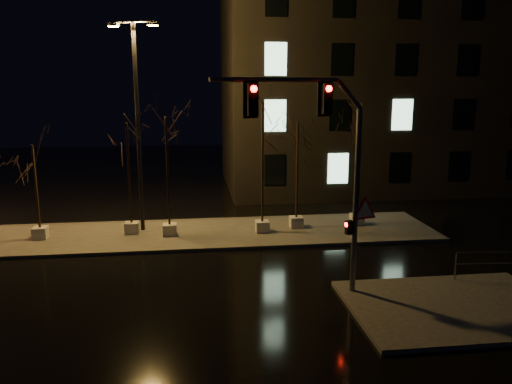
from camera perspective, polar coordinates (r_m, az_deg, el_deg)
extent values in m
plane|color=black|center=(19.34, -3.87, -10.01)|extent=(90.00, 90.00, 0.00)
cube|color=#3F3D38|center=(24.97, -4.71, -4.71)|extent=(22.00, 5.00, 0.15)
cube|color=#3F3D38|center=(18.19, 21.78, -12.10)|extent=(7.00, 5.00, 0.15)
cube|color=black|center=(38.91, 15.73, 11.96)|extent=(25.00, 12.00, 15.00)
cube|color=beige|center=(25.85, -23.42, -4.29)|extent=(0.65, 0.65, 0.55)
cylinder|color=black|center=(25.36, -23.84, 0.56)|extent=(0.11, 0.11, 3.92)
cube|color=beige|center=(25.31, -14.00, -3.98)|extent=(0.65, 0.65, 0.55)
cylinder|color=black|center=(24.71, -14.31, 2.05)|extent=(0.11, 0.11, 4.85)
cube|color=beige|center=(24.60, -9.82, -4.26)|extent=(0.65, 0.65, 0.55)
cylinder|color=black|center=(23.97, -10.07, 2.30)|extent=(0.11, 0.11, 5.15)
cube|color=beige|center=(24.78, 0.73, -3.95)|extent=(0.65, 0.65, 0.55)
cylinder|color=black|center=(24.10, 0.75, 3.36)|extent=(0.11, 0.11, 5.83)
cube|color=beige|center=(25.66, 4.62, -3.43)|extent=(0.65, 0.65, 0.55)
cylinder|color=black|center=(25.08, 4.72, 2.50)|extent=(0.11, 0.11, 4.83)
cube|color=beige|center=(26.65, 11.48, -3.05)|extent=(0.65, 0.65, 0.55)
cylinder|color=black|center=(26.02, 11.76, 3.63)|extent=(0.11, 0.11, 5.72)
cylinder|color=slate|center=(17.38, 11.35, -1.20)|extent=(0.19, 0.19, 6.38)
cylinder|color=slate|center=(15.43, 2.40, 12.69)|extent=(4.14, 1.28, 0.15)
cube|color=black|center=(16.25, 8.06, 10.49)|extent=(0.37, 0.31, 0.96)
cube|color=black|center=(15.11, -0.44, 10.50)|extent=(0.37, 0.31, 0.96)
cube|color=black|center=(17.46, 10.60, -3.99)|extent=(0.28, 0.25, 0.48)
cone|color=red|center=(17.59, 12.27, -2.15)|extent=(1.08, 0.33, 1.11)
sphere|color=#FF0C07|center=(16.93, 11.89, 11.49)|extent=(0.19, 0.19, 0.19)
cylinder|color=black|center=(24.94, -13.32, 6.89)|extent=(0.20, 0.20, 10.01)
cylinder|color=black|center=(25.03, -13.90, 18.37)|extent=(2.10, 0.85, 0.10)
cube|color=#FBA532|center=(25.46, -16.00, 17.80)|extent=(0.57, 0.43, 0.20)
cube|color=#FBA532|center=(24.59, -11.68, 18.23)|extent=(0.57, 0.43, 0.20)
cylinder|color=slate|center=(20.20, 21.84, -7.93)|extent=(0.06, 0.06, 1.00)
cylinder|color=slate|center=(20.56, 25.08, -6.24)|extent=(2.44, 0.24, 0.04)
cylinder|color=slate|center=(20.70, 24.97, -7.41)|extent=(2.44, 0.24, 0.04)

